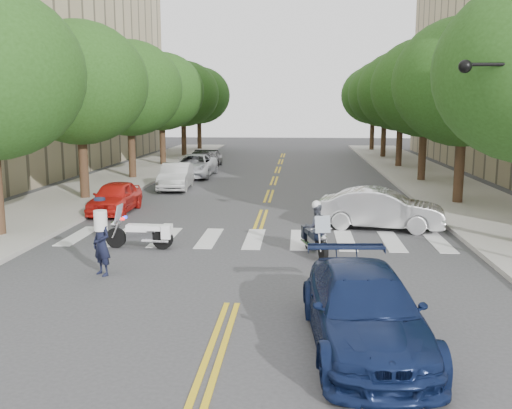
# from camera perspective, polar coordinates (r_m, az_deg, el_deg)

# --- Properties ---
(ground) EXTENTS (140.00, 140.00, 0.00)m
(ground) POSITION_cam_1_polar(r_m,az_deg,el_deg) (13.38, -2.41, -9.88)
(ground) COLOR #38383A
(ground) RESTS_ON ground
(sidewalk_left) EXTENTS (5.00, 60.00, 0.15)m
(sidewalk_left) POSITION_cam_1_polar(r_m,az_deg,el_deg) (36.49, -13.26, 2.59)
(sidewalk_left) COLOR #9E9991
(sidewalk_left) RESTS_ON ground
(sidewalk_right) EXTENTS (5.00, 60.00, 0.15)m
(sidewalk_right) POSITION_cam_1_polar(r_m,az_deg,el_deg) (35.69, 17.26, 2.26)
(sidewalk_right) COLOR #9E9991
(sidewalk_right) RESTS_ON ground
(tree_l_1) EXTENTS (6.40, 6.40, 8.45)m
(tree_l_1) POSITION_cam_1_polar(r_m,az_deg,el_deg) (28.46, -17.25, 11.51)
(tree_l_1) COLOR #382316
(tree_l_1) RESTS_ON ground
(tree_l_2) EXTENTS (6.40, 6.40, 8.45)m
(tree_l_2) POSITION_cam_1_polar(r_m,az_deg,el_deg) (36.02, -12.53, 11.27)
(tree_l_2) COLOR #382316
(tree_l_2) RESTS_ON ground
(tree_l_3) EXTENTS (6.40, 6.40, 8.45)m
(tree_l_3) POSITION_cam_1_polar(r_m,az_deg,el_deg) (43.75, -9.46, 11.08)
(tree_l_3) COLOR #382316
(tree_l_3) RESTS_ON ground
(tree_l_4) EXTENTS (6.40, 6.40, 8.45)m
(tree_l_4) POSITION_cam_1_polar(r_m,az_deg,el_deg) (51.55, -7.32, 10.92)
(tree_l_4) COLOR #382316
(tree_l_4) RESTS_ON ground
(tree_l_5) EXTENTS (6.40, 6.40, 8.45)m
(tree_l_5) POSITION_cam_1_polar(r_m,az_deg,el_deg) (59.41, -5.75, 10.80)
(tree_l_5) COLOR #382316
(tree_l_5) RESTS_ON ground
(tree_r_1) EXTENTS (6.40, 6.40, 8.45)m
(tree_r_1) POSITION_cam_1_polar(r_m,az_deg,el_deg) (27.51, 20.13, 11.43)
(tree_r_1) COLOR #382316
(tree_r_1) RESTS_ON ground
(tree_r_2) EXTENTS (6.40, 6.40, 8.45)m
(tree_r_2) POSITION_cam_1_polar(r_m,az_deg,el_deg) (35.28, 16.60, 11.13)
(tree_r_2) COLOR #382316
(tree_r_2) RESTS_ON ground
(tree_r_3) EXTENTS (6.40, 6.40, 8.45)m
(tree_r_3) POSITION_cam_1_polar(r_m,az_deg,el_deg) (43.14, 14.34, 10.93)
(tree_r_3) COLOR #382316
(tree_r_3) RESTS_ON ground
(tree_r_4) EXTENTS (6.40, 6.40, 8.45)m
(tree_r_4) POSITION_cam_1_polar(r_m,az_deg,el_deg) (51.04, 12.79, 10.77)
(tree_r_4) COLOR #382316
(tree_r_4) RESTS_ON ground
(tree_r_5) EXTENTS (6.40, 6.40, 8.45)m
(tree_r_5) POSITION_cam_1_polar(r_m,az_deg,el_deg) (58.96, 11.65, 10.66)
(tree_r_5) COLOR #382316
(tree_r_5) RESTS_ON ground
(motorcycle_police) EXTENTS (0.86, 2.06, 1.70)m
(motorcycle_police) POSITION_cam_1_polar(r_m,az_deg,el_deg) (17.47, 5.96, -2.62)
(motorcycle_police) COLOR black
(motorcycle_police) RESTS_ON ground
(motorcycle_parked) EXTENTS (2.20, 0.52, 1.42)m
(motorcycle_parked) POSITION_cam_1_polar(r_m,az_deg,el_deg) (18.54, -11.03, -2.86)
(motorcycle_parked) COLOR black
(motorcycle_parked) RESTS_ON ground
(officer_standing) EXTENTS (0.74, 0.70, 1.71)m
(officer_standing) POSITION_cam_1_polar(r_m,az_deg,el_deg) (15.85, -15.18, -3.85)
(officer_standing) COLOR black
(officer_standing) RESTS_ON ground
(convertible) EXTENTS (4.78, 2.48, 1.50)m
(convertible) POSITION_cam_1_polar(r_m,az_deg,el_deg) (21.55, 12.39, -0.44)
(convertible) COLOR silver
(convertible) RESTS_ON ground
(sedan_blue) EXTENTS (2.41, 5.19, 1.47)m
(sedan_blue) POSITION_cam_1_polar(r_m,az_deg,el_deg) (11.04, 10.77, -10.35)
(sedan_blue) COLOR #101C43
(sedan_blue) RESTS_ON ground
(parked_car_a) EXTENTS (1.62, 3.95, 1.34)m
(parked_car_a) POSITION_cam_1_polar(r_m,az_deg,el_deg) (25.00, -13.91, 0.71)
(parked_car_a) COLOR red
(parked_car_a) RESTS_ON ground
(parked_car_b) EXTENTS (1.80, 4.40, 1.42)m
(parked_car_b) POSITION_cam_1_polar(r_m,az_deg,el_deg) (31.46, -8.00, 2.80)
(parked_car_b) COLOR silver
(parked_car_b) RESTS_ON ground
(parked_car_c) EXTENTS (2.49, 5.24, 1.44)m
(parked_car_c) POSITION_cam_1_polar(r_m,az_deg,el_deg) (36.82, -6.19, 3.88)
(parked_car_c) COLOR #B4B6BD
(parked_car_c) RESTS_ON ground
(parked_car_d) EXTENTS (2.03, 4.94, 1.43)m
(parked_car_d) POSITION_cam_1_polar(r_m,az_deg,el_deg) (39.22, -5.54, 4.24)
(parked_car_d) COLOR black
(parked_car_d) RESTS_ON ground
(parked_car_e) EXTENTS (1.59, 3.72, 1.25)m
(parked_car_e) POSITION_cam_1_polar(r_m,az_deg,el_deg) (43.29, -4.60, 4.66)
(parked_car_e) COLOR gray
(parked_car_e) RESTS_ON ground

